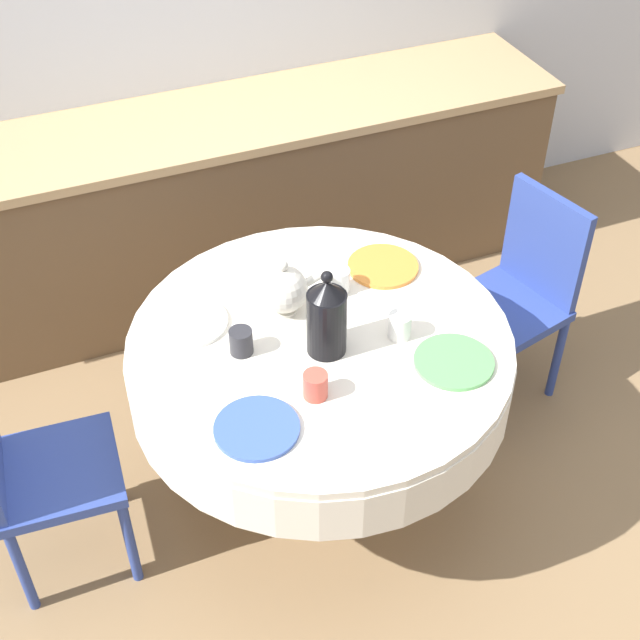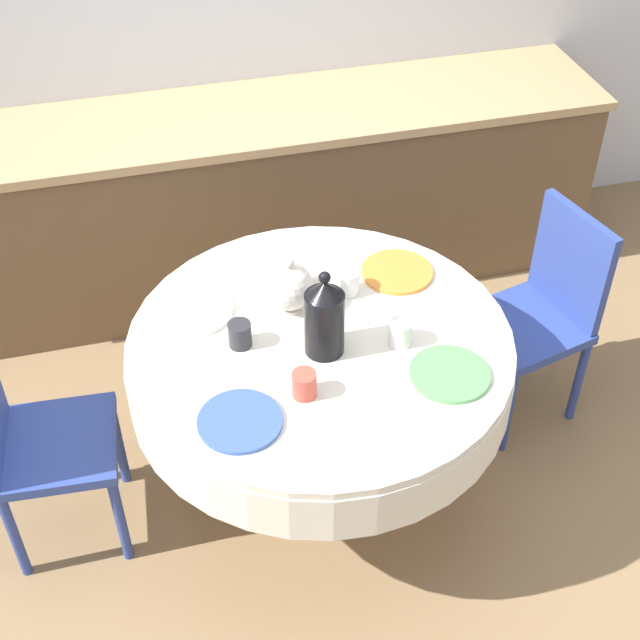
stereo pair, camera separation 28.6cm
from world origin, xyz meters
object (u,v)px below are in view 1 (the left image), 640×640
object	(u,v)px
coffee_carafe	(327,317)
teapot	(284,289)
chair_left	(519,289)
chair_right	(30,464)

from	to	relation	value
coffee_carafe	teapot	distance (m)	0.24
chair_left	chair_right	world-z (taller)	same
chair_right	coffee_carafe	distance (m)	1.07
chair_right	teapot	distance (m)	1.00
chair_left	teapot	world-z (taller)	teapot
chair_left	teapot	bearing A→B (deg)	79.50
chair_left	coffee_carafe	distance (m)	1.08
chair_right	coffee_carafe	xyz separation A→B (m)	(0.98, -0.12, 0.40)
chair_left	coffee_carafe	bearing A→B (deg)	93.09
chair_left	chair_right	distance (m)	1.94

